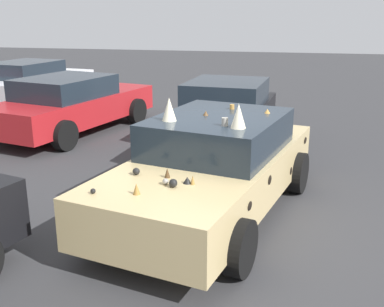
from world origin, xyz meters
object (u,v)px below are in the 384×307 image
at_px(art_car_decorated, 214,166).
at_px(parked_sedan_behind_right, 224,115).
at_px(parked_sedan_row_back_far, 32,83).
at_px(parked_sedan_near_left, 72,104).

bearing_deg(art_car_decorated, parked_sedan_behind_right, -160.86).
bearing_deg(parked_sedan_row_back_far, art_car_decorated, -125.94).
xyz_separation_m(parked_sedan_row_back_far, parked_sedan_behind_right, (-3.49, -6.71, 0.01)).
bearing_deg(parked_sedan_row_back_far, parked_sedan_behind_right, -109.17).
bearing_deg(parked_sedan_near_left, parked_sedan_behind_right, -85.15).
relative_size(parked_sedan_row_back_far, parked_sedan_behind_right, 1.08).
xyz_separation_m(art_car_decorated, parked_sedan_behind_right, (3.46, 0.42, -0.00)).
distance_m(parked_sedan_row_back_far, parked_sedan_near_left, 4.13).
bearing_deg(art_car_decorated, parked_sedan_near_left, -120.98).
height_order(art_car_decorated, parked_sedan_row_back_far, art_car_decorated).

